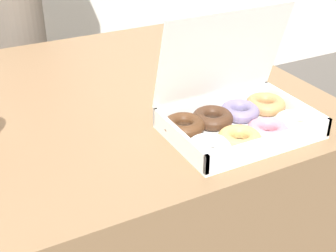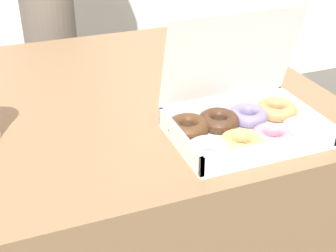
% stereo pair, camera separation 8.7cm
% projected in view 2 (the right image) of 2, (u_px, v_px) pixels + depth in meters
% --- Properties ---
extents(table, '(0.90, 0.90, 0.77)m').
position_uv_depth(table, '(136.00, 212.00, 1.34)').
color(table, brown).
rests_on(table, ground_plane).
extents(donut_box, '(0.33, 0.22, 0.25)m').
position_uv_depth(donut_box, '(243.00, 119.00, 0.95)').
color(donut_box, white).
rests_on(donut_box, table).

